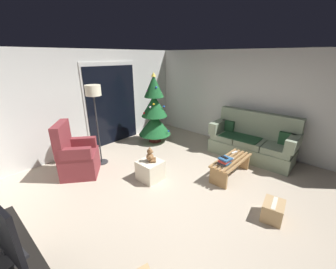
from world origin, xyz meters
The scene contains 17 objects.
ground_plane centered at (0.00, 0.00, 0.00)m, with size 7.00×7.00×0.00m, color #B2A38E.
wall_back centered at (0.00, 3.06, 1.25)m, with size 5.72×0.12×2.50m, color silver.
wall_right centered at (2.86, 0.00, 1.25)m, with size 0.12×6.00×2.50m, color silver.
patio_door_frame centered at (0.64, 2.99, 1.10)m, with size 1.60×0.02×2.20m, color silver.
patio_door_glass centered at (0.64, 2.97, 1.05)m, with size 1.50×0.02×2.10m, color black.
couch centered at (2.32, -0.31, 0.40)m, with size 0.82×1.96×1.08m.
coffee_table centered at (1.14, -0.37, 0.25)m, with size 1.10×0.40×0.38m.
remote_silver centered at (1.17, -0.33, 0.39)m, with size 0.04×0.16×0.02m, color #ADADB2.
remote_white centered at (1.47, -0.27, 0.39)m, with size 0.04×0.16×0.02m, color silver.
book_stack centered at (0.86, -0.36, 0.45)m, with size 0.26×0.23×0.13m.
cell_phone centered at (0.87, -0.35, 0.52)m, with size 0.07×0.14×0.01m, color black.
christmas_tree centered at (1.42, 2.15, 0.86)m, with size 0.91×0.91×1.95m.
armchair centered at (-0.94, 2.01, 0.40)m, with size 0.96×0.96×1.13m.
floor_lamp centered at (-0.35, 2.11, 1.51)m, with size 0.32×0.32×1.78m.
ottoman centered at (-0.05, 0.77, 0.20)m, with size 0.44×0.44×0.39m, color beige.
teddy_bear_chestnut centered at (-0.04, 0.76, 0.51)m, with size 0.21×0.21×0.29m.
cardboard_box_taped_mid_floor centered at (0.44, -1.42, 0.14)m, with size 0.41×0.34×0.28m.
Camera 1 is at (-2.55, -1.99, 2.35)m, focal length 22.58 mm.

